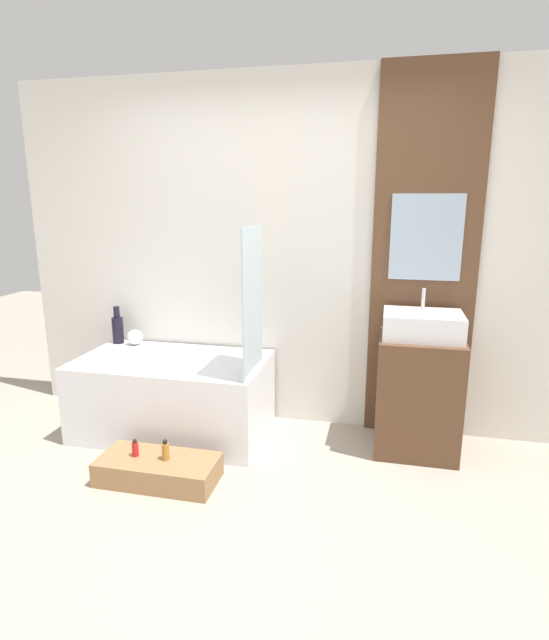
% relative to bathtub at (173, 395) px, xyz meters
% --- Properties ---
extents(ground_plane, '(12.00, 12.00, 0.00)m').
position_rel_bathtub_xyz_m(ground_plane, '(0.74, -1.14, -0.29)').
color(ground_plane, '#A39989').
extents(wall_tiled_back, '(4.20, 0.06, 2.60)m').
position_rel_bathtub_xyz_m(wall_tiled_back, '(0.74, 0.44, 1.01)').
color(wall_tiled_back, silver).
rests_on(wall_tiled_back, ground_plane).
extents(wall_wood_accent, '(0.72, 0.04, 2.60)m').
position_rel_bathtub_xyz_m(wall_wood_accent, '(1.75, 0.39, 1.02)').
color(wall_wood_accent, brown).
rests_on(wall_wood_accent, ground_plane).
extents(bathtub, '(1.38, 0.78, 0.57)m').
position_rel_bathtub_xyz_m(bathtub, '(0.00, 0.00, 0.00)').
color(bathtub, white).
rests_on(bathtub, ground_plane).
extents(glass_shower_screen, '(0.01, 0.47, 0.98)m').
position_rel_bathtub_xyz_m(glass_shower_screen, '(0.66, -0.14, 0.77)').
color(glass_shower_screen, silver).
rests_on(glass_shower_screen, bathtub).
extents(wooden_step_bench, '(0.74, 0.34, 0.15)m').
position_rel_bathtub_xyz_m(wooden_step_bench, '(0.18, -0.66, -0.21)').
color(wooden_step_bench, '#997047').
rests_on(wooden_step_bench, ground_plane).
extents(vanity_cabinet, '(0.55, 0.49, 0.81)m').
position_rel_bathtub_xyz_m(vanity_cabinet, '(1.75, 0.12, 0.12)').
color(vanity_cabinet, brown).
rests_on(vanity_cabinet, ground_plane).
extents(sink, '(0.51, 0.38, 0.31)m').
position_rel_bathtub_xyz_m(sink, '(1.75, 0.12, 0.61)').
color(sink, white).
rests_on(sink, vanity_cabinet).
extents(vase_tall_dark, '(0.09, 0.09, 0.30)m').
position_rel_bathtub_xyz_m(vase_tall_dark, '(-0.59, 0.30, 0.41)').
color(vase_tall_dark, black).
rests_on(vase_tall_dark, bathtub).
extents(vase_round_light, '(0.12, 0.12, 0.12)m').
position_rel_bathtub_xyz_m(vase_round_light, '(-0.44, 0.28, 0.35)').
color(vase_round_light, silver).
rests_on(vase_round_light, bathtub).
extents(bottle_soap_primary, '(0.04, 0.04, 0.11)m').
position_rel_bathtub_xyz_m(bottle_soap_primary, '(0.03, -0.66, -0.09)').
color(bottle_soap_primary, red).
rests_on(bottle_soap_primary, wooden_step_bench).
extents(bottle_soap_secondary, '(0.05, 0.05, 0.13)m').
position_rel_bathtub_xyz_m(bottle_soap_secondary, '(0.24, -0.66, -0.08)').
color(bottle_soap_secondary, '#B2752D').
rests_on(bottle_soap_secondary, wooden_step_bench).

